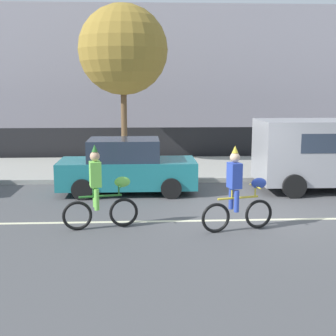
# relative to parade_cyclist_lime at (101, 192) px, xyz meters

# --- Properties ---
(ground_plane) EXTENTS (80.00, 80.00, 0.00)m
(ground_plane) POSITION_rel_parade_cyclist_lime_xyz_m (3.96, 0.98, -0.84)
(ground_plane) COLOR #4C4C4F
(road_centre_line) EXTENTS (36.00, 0.14, 0.01)m
(road_centre_line) POSITION_rel_parade_cyclist_lime_xyz_m (3.96, 0.48, -0.84)
(road_centre_line) COLOR beige
(road_centre_line) RESTS_ON ground
(sidewalk_curb) EXTENTS (60.00, 5.00, 0.15)m
(sidewalk_curb) POSITION_rel_parade_cyclist_lime_xyz_m (3.96, 7.48, -0.77)
(sidewalk_curb) COLOR #9E9B93
(sidewalk_curb) RESTS_ON ground
(fence_line) EXTENTS (40.00, 0.08, 1.40)m
(fence_line) POSITION_rel_parade_cyclist_lime_xyz_m (3.96, 10.38, -0.14)
(fence_line) COLOR black
(fence_line) RESTS_ON ground
(building_backdrop) EXTENTS (28.00, 8.00, 7.48)m
(building_backdrop) POSITION_rel_parade_cyclist_lime_xyz_m (4.09, 18.98, 2.90)
(building_backdrop) COLOR #99939E
(building_backdrop) RESTS_ON ground
(parade_cyclist_lime) EXTENTS (1.69, 0.56, 1.92)m
(parade_cyclist_lime) POSITION_rel_parade_cyclist_lime_xyz_m (0.00, 0.00, 0.00)
(parade_cyclist_lime) COLOR black
(parade_cyclist_lime) RESTS_ON ground
(parade_cyclist_cobalt) EXTENTS (1.68, 0.60, 1.92)m
(parade_cyclist_cobalt) POSITION_rel_parade_cyclist_lime_xyz_m (3.06, -0.32, 0.00)
(parade_cyclist_cobalt) COLOR black
(parade_cyclist_cobalt) RESTS_ON ground
(parked_car_teal) EXTENTS (4.10, 1.92, 1.64)m
(parked_car_teal) POSITION_rel_parade_cyclist_lime_xyz_m (0.45, 3.64, -0.06)
(parked_car_teal) COLOR #1E727A
(parked_car_teal) RESTS_ON ground
(street_tree_near_lamp) EXTENTS (3.55, 3.55, 6.25)m
(street_tree_near_lamp) POSITION_rel_parade_cyclist_lime_xyz_m (0.18, 8.74, 3.77)
(street_tree_near_lamp) COLOR brown
(street_tree_near_lamp) RESTS_ON sidewalk_curb
(pedestrian_onlooker) EXTENTS (0.32, 0.20, 1.62)m
(pedestrian_onlooker) POSITION_rel_parade_cyclist_lime_xyz_m (5.35, 7.25, 0.17)
(pedestrian_onlooker) COLOR #33333D
(pedestrian_onlooker) RESTS_ON sidewalk_curb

